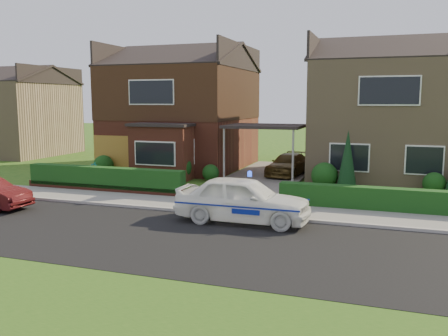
% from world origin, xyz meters
% --- Properties ---
extents(ground, '(120.00, 120.00, 0.00)m').
position_xyz_m(ground, '(0.00, 0.00, 0.00)').
color(ground, '#264F15').
rests_on(ground, ground).
extents(road, '(60.00, 6.00, 0.02)m').
position_xyz_m(road, '(0.00, 0.00, 0.00)').
color(road, black).
rests_on(road, ground).
extents(kerb, '(60.00, 0.16, 0.12)m').
position_xyz_m(kerb, '(0.00, 3.05, 0.06)').
color(kerb, '#9E9993').
rests_on(kerb, ground).
extents(sidewalk, '(60.00, 2.00, 0.10)m').
position_xyz_m(sidewalk, '(0.00, 4.10, 0.05)').
color(sidewalk, slate).
rests_on(sidewalk, ground).
extents(grass_verge, '(60.00, 4.00, 0.01)m').
position_xyz_m(grass_verge, '(0.00, -5.00, 0.00)').
color(grass_verge, '#264F15').
rests_on(grass_verge, ground).
extents(driveway, '(3.80, 12.00, 0.12)m').
position_xyz_m(driveway, '(0.00, 11.00, 0.06)').
color(driveway, '#666059').
rests_on(driveway, ground).
extents(house_left, '(7.50, 9.53, 7.25)m').
position_xyz_m(house_left, '(-5.78, 13.90, 3.81)').
color(house_left, brown).
rests_on(house_left, ground).
extents(house_right, '(7.50, 8.06, 7.25)m').
position_xyz_m(house_right, '(5.80, 13.99, 3.66)').
color(house_right, '#997F5E').
rests_on(house_right, ground).
extents(carport_link, '(3.80, 3.00, 2.77)m').
position_xyz_m(carport_link, '(0.00, 10.95, 2.66)').
color(carport_link, black).
rests_on(carport_link, ground).
extents(garage_door, '(2.20, 0.10, 2.10)m').
position_xyz_m(garage_door, '(-8.25, 9.96, 1.05)').
color(garage_door, olive).
rests_on(garage_door, ground).
extents(dwarf_wall, '(7.70, 0.25, 0.36)m').
position_xyz_m(dwarf_wall, '(-5.80, 5.30, 0.18)').
color(dwarf_wall, brown).
rests_on(dwarf_wall, ground).
extents(hedge_left, '(7.50, 0.55, 0.90)m').
position_xyz_m(hedge_left, '(-5.80, 5.45, 0.00)').
color(hedge_left, '#113510').
rests_on(hedge_left, ground).
extents(hedge_right, '(7.50, 0.55, 0.80)m').
position_xyz_m(hedge_right, '(5.80, 5.35, 0.00)').
color(hedge_right, '#113510').
rests_on(hedge_right, ground).
extents(shrub_left_far, '(1.08, 1.08, 1.08)m').
position_xyz_m(shrub_left_far, '(-8.50, 9.50, 0.54)').
color(shrub_left_far, '#113510').
rests_on(shrub_left_far, ground).
extents(shrub_left_mid, '(1.32, 1.32, 1.32)m').
position_xyz_m(shrub_left_mid, '(-4.00, 9.30, 0.66)').
color(shrub_left_mid, '#113510').
rests_on(shrub_left_mid, ground).
extents(shrub_left_near, '(0.84, 0.84, 0.84)m').
position_xyz_m(shrub_left_near, '(-2.40, 9.60, 0.42)').
color(shrub_left_near, '#113510').
rests_on(shrub_left_near, ground).
extents(shrub_right_near, '(1.20, 1.20, 1.20)m').
position_xyz_m(shrub_right_near, '(3.20, 9.40, 0.60)').
color(shrub_right_near, '#113510').
rests_on(shrub_right_near, ground).
extents(shrub_right_mid, '(0.96, 0.96, 0.96)m').
position_xyz_m(shrub_right_mid, '(7.80, 9.50, 0.48)').
color(shrub_right_mid, '#113510').
rests_on(shrub_right_mid, ground).
extents(conifer_a, '(0.90, 0.90, 2.60)m').
position_xyz_m(conifer_a, '(4.20, 9.20, 1.30)').
color(conifer_a, black).
rests_on(conifer_a, ground).
extents(neighbour_left, '(6.50, 7.00, 5.20)m').
position_xyz_m(neighbour_left, '(-20.00, 16.00, 2.60)').
color(neighbour_left, '#997F5E').
rests_on(neighbour_left, ground).
extents(police_car, '(4.08, 4.44, 1.68)m').
position_xyz_m(police_car, '(1.43, 2.40, 0.76)').
color(police_car, white).
rests_on(police_car, ground).
extents(driveway_car, '(2.01, 3.93, 1.09)m').
position_xyz_m(driveway_car, '(1.00, 12.08, 0.67)').
color(driveway_car, brown).
rests_on(driveway_car, driveway).
extents(potted_plant_a, '(0.46, 0.35, 0.79)m').
position_xyz_m(potted_plant_a, '(-8.52, 8.60, 0.39)').
color(potted_plant_a, gray).
rests_on(potted_plant_a, ground).
extents(potted_plant_b, '(0.45, 0.40, 0.70)m').
position_xyz_m(potted_plant_b, '(-3.15, 6.00, 0.35)').
color(potted_plant_b, gray).
rests_on(potted_plant_b, ground).
extents(potted_plant_c, '(0.52, 0.52, 0.80)m').
position_xyz_m(potted_plant_c, '(-2.50, 6.00, 0.40)').
color(potted_plant_c, gray).
rests_on(potted_plant_c, ground).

